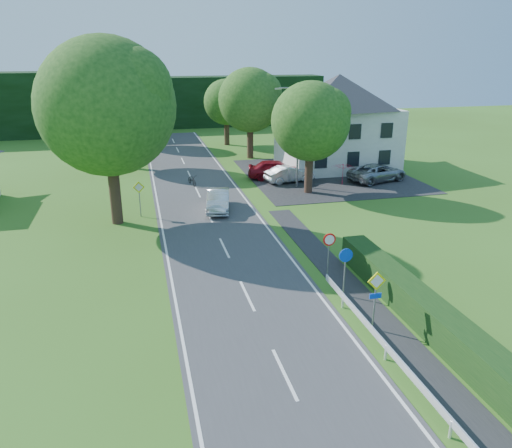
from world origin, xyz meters
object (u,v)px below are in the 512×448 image
object	(u,v)px
parked_car_red	(276,169)
parasol	(343,174)
moving_car	(218,200)
parked_car_silver_b	(378,172)
streetlight	(297,132)
parked_car_silver_a	(289,174)
motorcycle	(192,180)

from	to	relation	value
parked_car_red	parasol	world-z (taller)	parasol
moving_car	parked_car_silver_b	distance (m)	15.39
streetlight	moving_car	world-z (taller)	streetlight
streetlight	parked_car_silver_a	distance (m)	3.99
streetlight	parked_car_silver_b	size ratio (longest dim) A/B	1.51
parked_car_silver_b	moving_car	bearing A→B (deg)	91.88
parked_car_red	parasol	bearing A→B (deg)	-110.80
parked_car_red	parked_car_silver_b	size ratio (longest dim) A/B	0.92
parked_car_silver_a	parked_car_silver_b	world-z (taller)	parked_car_silver_b
parked_car_red	parked_car_silver_a	bearing A→B (deg)	-136.29
parked_car_silver_b	parasol	size ratio (longest dim) A/B	2.67
parked_car_red	parked_car_silver_b	world-z (taller)	parked_car_red
parked_car_silver_a	parasol	size ratio (longest dim) A/B	2.11
streetlight	motorcycle	size ratio (longest dim) A/B	4.79
moving_car	motorcycle	size ratio (longest dim) A/B	2.59
moving_car	parked_car_silver_a	bearing A→B (deg)	52.61
moving_car	parasol	xyz separation A→B (m)	(11.19, 4.44, 0.18)
moving_car	parked_car_silver_a	distance (m)	9.56
streetlight	parasol	size ratio (longest dim) A/B	4.02
parked_car_silver_b	parasol	distance (m)	3.43
motorcycle	parked_car_silver_b	distance (m)	15.77
moving_car	parked_car_silver_a	size ratio (longest dim) A/B	1.03
streetlight	motorcycle	xyz separation A→B (m)	(-8.23, 2.34, -3.99)
parked_car_silver_a	parasol	xyz separation A→B (m)	(4.05, -1.91, 0.21)
streetlight	moving_car	xyz separation A→B (m)	(-7.23, -4.94, -3.71)
parked_car_red	parked_car_silver_b	distance (m)	8.68
motorcycle	moving_car	bearing A→B (deg)	-95.46
parasol	moving_car	bearing A→B (deg)	-158.35
parked_car_red	parked_car_silver_a	xyz separation A→B (m)	(0.79, -1.32, -0.14)
parked_car_red	parked_car_silver_a	world-z (taller)	parked_car_red
streetlight	parasol	xyz separation A→B (m)	(3.96, -0.50, -3.53)
streetlight	parked_car_silver_a	size ratio (longest dim) A/B	1.91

